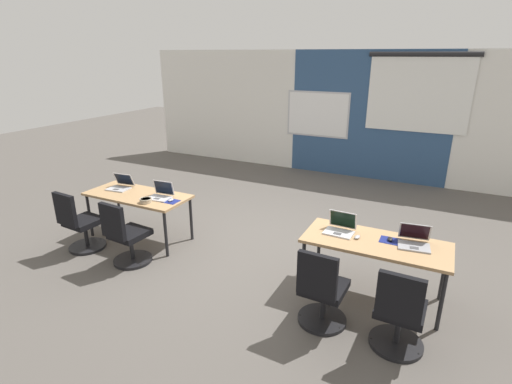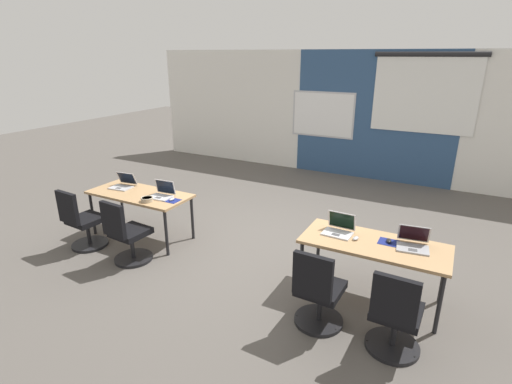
{
  "view_description": "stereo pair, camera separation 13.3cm",
  "coord_description": "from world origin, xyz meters",
  "px_view_note": "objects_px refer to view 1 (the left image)",
  "views": [
    {
      "loc": [
        2.29,
        -4.71,
        2.71
      ],
      "look_at": [
        0.1,
        -0.31,
        0.96
      ],
      "focal_mm": 27.24,
      "sensor_mm": 36.0,
      "label": 1
    },
    {
      "loc": [
        2.4,
        -4.65,
        2.71
      ],
      "look_at": [
        0.1,
        -0.31,
        0.96
      ],
      "focal_mm": 27.24,
      "sensor_mm": 36.0,
      "label": 2
    }
  ],
  "objects_px": {
    "snack_bowl": "(146,200)",
    "chair_near_right_inner": "(321,294)",
    "laptop_near_right_inner": "(340,228)",
    "desk_near_right": "(375,246)",
    "mouse_near_right_inner": "(357,237)",
    "mouse_near_right_end": "(390,239)",
    "mouse_near_left_inner": "(171,200)",
    "laptop_near_left_end": "(120,185)",
    "chair_near_left_inner": "(126,239)",
    "chair_near_right_end": "(399,317)",
    "chair_near_left_end": "(80,226)",
    "laptop_near_right_end": "(414,241)",
    "desk_near_left": "(138,198)",
    "laptop_near_left_inner": "(161,194)"
  },
  "relations": [
    {
      "from": "laptop_near_right_inner",
      "to": "chair_near_left_end",
      "type": "height_order",
      "value": "laptop_near_right_inner"
    },
    {
      "from": "chair_near_right_inner",
      "to": "chair_near_left_end",
      "type": "distance_m",
      "value": 3.61
    },
    {
      "from": "desk_near_left",
      "to": "chair_near_right_inner",
      "type": "relative_size",
      "value": 1.74
    },
    {
      "from": "laptop_near_right_inner",
      "to": "laptop_near_left_inner",
      "type": "bearing_deg",
      "value": -176.95
    },
    {
      "from": "desk_near_right",
      "to": "laptop_near_left_end",
      "type": "xyz_separation_m",
      "value": [
        -3.92,
        0.08,
        0.11
      ]
    },
    {
      "from": "laptop_near_left_inner",
      "to": "mouse_near_left_inner",
      "type": "distance_m",
      "value": 0.24
    },
    {
      "from": "chair_near_right_inner",
      "to": "snack_bowl",
      "type": "xyz_separation_m",
      "value": [
        -2.77,
        0.55,
        0.38
      ]
    },
    {
      "from": "chair_near_left_end",
      "to": "laptop_near_left_inner",
      "type": "bearing_deg",
      "value": -137.13
    },
    {
      "from": "desk_near_left",
      "to": "laptop_near_left_inner",
      "type": "xyz_separation_m",
      "value": [
        0.42,
        0.04,
        0.11
      ]
    },
    {
      "from": "chair_near_right_end",
      "to": "mouse_near_right_inner",
      "type": "distance_m",
      "value": 1.04
    },
    {
      "from": "snack_bowl",
      "to": "mouse_near_right_end",
      "type": "bearing_deg",
      "value": 5.19
    },
    {
      "from": "mouse_near_right_end",
      "to": "laptop_near_right_inner",
      "type": "distance_m",
      "value": 0.57
    },
    {
      "from": "mouse_near_right_end",
      "to": "chair_near_left_inner",
      "type": "relative_size",
      "value": 0.12
    },
    {
      "from": "snack_bowl",
      "to": "desk_near_right",
      "type": "bearing_deg",
      "value": 3.89
    },
    {
      "from": "desk_near_right",
      "to": "mouse_near_right_inner",
      "type": "relative_size",
      "value": 14.76
    },
    {
      "from": "laptop_near_right_end",
      "to": "laptop_near_right_inner",
      "type": "relative_size",
      "value": 1.08
    },
    {
      "from": "desk_near_right",
      "to": "chair_near_right_inner",
      "type": "bearing_deg",
      "value": -116.18
    },
    {
      "from": "chair_near_left_end",
      "to": "chair_near_left_inner",
      "type": "height_order",
      "value": "same"
    },
    {
      "from": "chair_near_left_inner",
      "to": "snack_bowl",
      "type": "relative_size",
      "value": 5.18
    },
    {
      "from": "desk_near_right",
      "to": "mouse_near_right_inner",
      "type": "xyz_separation_m",
      "value": [
        -0.21,
        -0.02,
        0.08
      ]
    },
    {
      "from": "desk_near_right",
      "to": "chair_near_left_inner",
      "type": "height_order",
      "value": "chair_near_left_inner"
    },
    {
      "from": "laptop_near_left_end",
      "to": "chair_near_left_inner",
      "type": "height_order",
      "value": "laptop_near_left_end"
    },
    {
      "from": "mouse_near_right_end",
      "to": "mouse_near_left_inner",
      "type": "bearing_deg",
      "value": -177.96
    },
    {
      "from": "desk_near_right",
      "to": "laptop_near_right_end",
      "type": "distance_m",
      "value": 0.41
    },
    {
      "from": "laptop_near_right_inner",
      "to": "mouse_near_right_inner",
      "type": "xyz_separation_m",
      "value": [
        0.22,
        -0.08,
        -0.03
      ]
    },
    {
      "from": "laptop_near_right_inner",
      "to": "chair_near_left_inner",
      "type": "distance_m",
      "value": 2.81
    },
    {
      "from": "snack_bowl",
      "to": "chair_near_right_inner",
      "type": "bearing_deg",
      "value": -11.22
    },
    {
      "from": "laptop_near_right_end",
      "to": "laptop_near_left_inner",
      "type": "relative_size",
      "value": 1.05
    },
    {
      "from": "laptop_near_left_end",
      "to": "chair_near_left_inner",
      "type": "xyz_separation_m",
      "value": [
        0.81,
        -0.78,
        -0.39
      ]
    },
    {
      "from": "chair_near_right_end",
      "to": "snack_bowl",
      "type": "height_order",
      "value": "chair_near_right_end"
    },
    {
      "from": "chair_near_right_end",
      "to": "snack_bowl",
      "type": "xyz_separation_m",
      "value": [
        -3.53,
        0.58,
        0.38
      ]
    },
    {
      "from": "desk_near_right",
      "to": "mouse_near_right_end",
      "type": "distance_m",
      "value": 0.18
    },
    {
      "from": "desk_near_left",
      "to": "chair_near_left_end",
      "type": "height_order",
      "value": "chair_near_left_end"
    },
    {
      "from": "desk_near_left",
      "to": "laptop_near_left_inner",
      "type": "distance_m",
      "value": 0.43
    },
    {
      "from": "desk_near_right",
      "to": "chair_near_left_inner",
      "type": "distance_m",
      "value": 3.19
    },
    {
      "from": "mouse_near_right_end",
      "to": "mouse_near_left_inner",
      "type": "distance_m",
      "value": 2.99
    },
    {
      "from": "chair_near_right_inner",
      "to": "laptop_near_left_inner",
      "type": "bearing_deg",
      "value": -14.14
    },
    {
      "from": "chair_near_left_end",
      "to": "mouse_near_right_inner",
      "type": "bearing_deg",
      "value": -165.88
    },
    {
      "from": "desk_near_left",
      "to": "chair_near_right_inner",
      "type": "bearing_deg",
      "value": -13.72
    },
    {
      "from": "laptop_near_right_inner",
      "to": "chair_near_right_inner",
      "type": "bearing_deg",
      "value": -83.74
    },
    {
      "from": "laptop_near_right_inner",
      "to": "chair_near_left_inner",
      "type": "bearing_deg",
      "value": -161.66
    },
    {
      "from": "chair_near_right_end",
      "to": "chair_near_left_inner",
      "type": "xyz_separation_m",
      "value": [
        -3.49,
        0.1,
        0.0
      ]
    },
    {
      "from": "desk_near_left",
      "to": "laptop_near_right_end",
      "type": "relative_size",
      "value": 4.34
    },
    {
      "from": "laptop_near_right_end",
      "to": "mouse_near_right_end",
      "type": "height_order",
      "value": "laptop_near_right_end"
    },
    {
      "from": "chair_near_left_end",
      "to": "chair_near_left_inner",
      "type": "bearing_deg",
      "value": -176.32
    },
    {
      "from": "chair_near_left_inner",
      "to": "snack_bowl",
      "type": "distance_m",
      "value": 0.61
    },
    {
      "from": "chair_near_right_inner",
      "to": "snack_bowl",
      "type": "height_order",
      "value": "chair_near_right_inner"
    },
    {
      "from": "chair_near_left_inner",
      "to": "mouse_near_right_end",
      "type": "bearing_deg",
      "value": -162.14
    },
    {
      "from": "desk_near_right",
      "to": "chair_near_right_inner",
      "type": "relative_size",
      "value": 1.74
    },
    {
      "from": "laptop_near_right_end",
      "to": "mouse_near_left_inner",
      "type": "height_order",
      "value": "laptop_near_right_end"
    }
  ]
}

